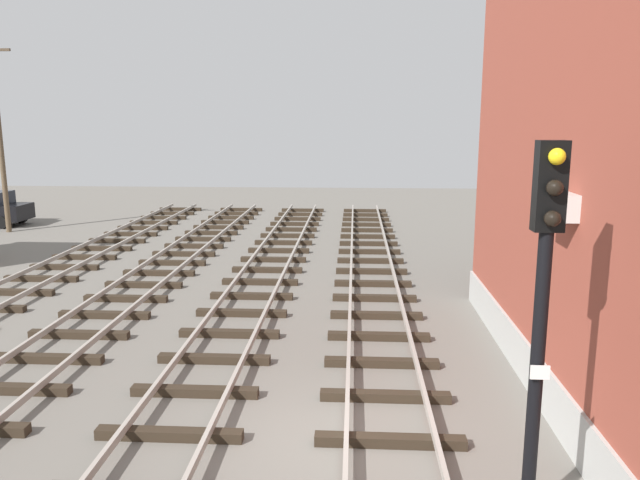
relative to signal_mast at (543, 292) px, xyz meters
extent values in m
plane|color=slate|center=(-2.58, 1.82, -3.19)|extent=(80.00, 80.00, 0.00)
cube|color=#2D2319|center=(-1.72, 1.82, -3.10)|extent=(2.50, 0.24, 0.18)
cube|color=#2D2319|center=(-1.72, 3.47, -3.10)|extent=(2.50, 0.24, 0.18)
cube|color=#2D2319|center=(-1.72, 5.13, -3.10)|extent=(2.50, 0.24, 0.18)
cube|color=#2D2319|center=(-1.72, 6.78, -3.10)|extent=(2.50, 0.24, 0.18)
cube|color=#2D2319|center=(-1.72, 8.44, -3.10)|extent=(2.50, 0.24, 0.18)
cube|color=#2D2319|center=(-1.72, 10.09, -3.10)|extent=(2.50, 0.24, 0.18)
cube|color=#2D2319|center=(-1.72, 11.75, -3.10)|extent=(2.50, 0.24, 0.18)
cube|color=#2D2319|center=(-1.72, 13.40, -3.10)|extent=(2.50, 0.24, 0.18)
cube|color=#2D2319|center=(-1.72, 15.06, -3.10)|extent=(2.50, 0.24, 0.18)
cube|color=#2D2319|center=(-1.72, 16.71, -3.10)|extent=(2.50, 0.24, 0.18)
cube|color=#2D2319|center=(-1.72, 18.37, -3.10)|extent=(2.50, 0.24, 0.18)
cube|color=#2D2319|center=(-1.72, 20.02, -3.10)|extent=(2.50, 0.24, 0.18)
cube|color=#2D2319|center=(-1.72, 21.68, -3.10)|extent=(2.50, 0.24, 0.18)
cube|color=#2D2319|center=(-1.72, 23.33, -3.10)|extent=(2.50, 0.24, 0.18)
cube|color=#2D2319|center=(-1.72, 24.99, -3.10)|extent=(2.50, 0.24, 0.18)
cube|color=#2D2319|center=(-1.72, 26.65, -3.10)|extent=(2.50, 0.24, 0.18)
cube|color=#2D2319|center=(-1.72, 28.30, -3.10)|extent=(2.50, 0.24, 0.18)
cube|color=#9E9389|center=(-2.44, 1.82, -2.94)|extent=(0.08, 54.62, 0.14)
cube|color=#9E9389|center=(-1.00, 1.82, -2.94)|extent=(0.08, 54.62, 0.14)
cube|color=#2D2319|center=(-5.43, 1.82, -3.10)|extent=(2.50, 0.24, 0.18)
cube|color=#2D2319|center=(-5.43, 3.47, -3.10)|extent=(2.50, 0.24, 0.18)
cube|color=#2D2319|center=(-5.43, 5.13, -3.10)|extent=(2.50, 0.24, 0.18)
cube|color=#2D2319|center=(-5.43, 6.78, -3.10)|extent=(2.50, 0.24, 0.18)
cube|color=#2D2319|center=(-5.43, 8.44, -3.10)|extent=(2.50, 0.24, 0.18)
cube|color=#2D2319|center=(-5.43, 10.09, -3.10)|extent=(2.50, 0.24, 0.18)
cube|color=#2D2319|center=(-5.43, 11.75, -3.10)|extent=(2.50, 0.24, 0.18)
cube|color=#2D2319|center=(-5.43, 13.40, -3.10)|extent=(2.50, 0.24, 0.18)
cube|color=#2D2319|center=(-5.43, 15.06, -3.10)|extent=(2.50, 0.24, 0.18)
cube|color=#2D2319|center=(-5.43, 16.71, -3.10)|extent=(2.50, 0.24, 0.18)
cube|color=#2D2319|center=(-5.43, 18.37, -3.10)|extent=(2.50, 0.24, 0.18)
cube|color=#2D2319|center=(-5.43, 20.02, -3.10)|extent=(2.50, 0.24, 0.18)
cube|color=#2D2319|center=(-5.43, 21.68, -3.10)|extent=(2.50, 0.24, 0.18)
cube|color=#2D2319|center=(-5.43, 23.33, -3.10)|extent=(2.50, 0.24, 0.18)
cube|color=#2D2319|center=(-5.43, 24.99, -3.10)|extent=(2.50, 0.24, 0.18)
cube|color=#2D2319|center=(-5.43, 26.65, -3.10)|extent=(2.50, 0.24, 0.18)
cube|color=#2D2319|center=(-5.43, 28.30, -3.10)|extent=(2.50, 0.24, 0.18)
cube|color=#9E9389|center=(-6.15, 1.82, -2.94)|extent=(0.08, 54.62, 0.14)
cube|color=#9E9389|center=(-4.71, 1.82, -2.94)|extent=(0.08, 54.62, 0.14)
cube|color=#2D2319|center=(-9.14, 3.38, -3.10)|extent=(2.50, 0.24, 0.18)
cube|color=#2D2319|center=(-9.14, 4.94, -3.10)|extent=(2.50, 0.24, 0.18)
cube|color=#2D2319|center=(-9.14, 6.50, -3.10)|extent=(2.50, 0.24, 0.18)
cube|color=#2D2319|center=(-9.14, 8.06, -3.10)|extent=(2.50, 0.24, 0.18)
cube|color=#2D2319|center=(-9.14, 9.62, -3.10)|extent=(2.50, 0.24, 0.18)
cube|color=#2D2319|center=(-9.14, 11.18, -3.10)|extent=(2.50, 0.24, 0.18)
cube|color=#2D2319|center=(-9.14, 12.74, -3.10)|extent=(2.50, 0.24, 0.18)
cube|color=#2D2319|center=(-9.14, 14.30, -3.10)|extent=(2.50, 0.24, 0.18)
cube|color=#2D2319|center=(-9.14, 15.86, -3.10)|extent=(2.50, 0.24, 0.18)
cube|color=#2D2319|center=(-9.14, 17.42, -3.10)|extent=(2.50, 0.24, 0.18)
cube|color=#2D2319|center=(-9.14, 18.98, -3.10)|extent=(2.50, 0.24, 0.18)
cube|color=#2D2319|center=(-9.14, 20.54, -3.10)|extent=(2.50, 0.24, 0.18)
cube|color=#2D2319|center=(-9.14, 22.10, -3.10)|extent=(2.50, 0.24, 0.18)
cube|color=#2D2319|center=(-9.14, 23.67, -3.10)|extent=(2.50, 0.24, 0.18)
cube|color=#2D2319|center=(-9.14, 25.23, -3.10)|extent=(2.50, 0.24, 0.18)
cube|color=#2D2319|center=(-9.14, 26.79, -3.10)|extent=(2.50, 0.24, 0.18)
cube|color=#2D2319|center=(-9.14, 28.35, -3.10)|extent=(2.50, 0.24, 0.18)
cube|color=#2D2319|center=(-12.84, 10.09, -3.10)|extent=(2.50, 0.24, 0.18)
cube|color=#2D2319|center=(-12.84, 11.75, -3.10)|extent=(2.50, 0.24, 0.18)
cube|color=#2D2319|center=(-12.84, 13.40, -3.10)|extent=(2.50, 0.24, 0.18)
cube|color=#2D2319|center=(-12.84, 15.06, -3.10)|extent=(2.50, 0.24, 0.18)
cube|color=#2D2319|center=(-12.84, 16.71, -3.10)|extent=(2.50, 0.24, 0.18)
cube|color=#2D2319|center=(-12.84, 18.37, -3.10)|extent=(2.50, 0.24, 0.18)
cube|color=#2D2319|center=(-12.84, 20.02, -3.10)|extent=(2.50, 0.24, 0.18)
cube|color=#2D2319|center=(-12.84, 21.68, -3.10)|extent=(2.50, 0.24, 0.18)
cube|color=#2D2319|center=(-12.84, 23.33, -3.10)|extent=(2.50, 0.24, 0.18)
cube|color=#2D2319|center=(-12.84, 24.99, -3.10)|extent=(2.50, 0.24, 0.18)
cube|color=#2D2319|center=(-12.84, 26.65, -3.10)|extent=(2.50, 0.24, 0.18)
cube|color=#2D2319|center=(-12.84, 28.30, -3.10)|extent=(2.50, 0.24, 0.18)
cylinder|color=black|center=(0.00, 0.02, -1.21)|extent=(0.18, 0.18, 3.95)
cube|color=black|center=(0.00, 0.02, 1.32)|extent=(0.36, 0.24, 1.10)
sphere|color=yellow|center=(0.00, -0.16, 1.68)|extent=(0.20, 0.20, 0.20)
sphere|color=black|center=(0.00, -0.16, 1.32)|extent=(0.20, 0.20, 0.20)
sphere|color=black|center=(0.00, -0.16, 0.95)|extent=(0.20, 0.20, 0.20)
cube|color=white|center=(0.00, -0.12, -1.01)|extent=(0.24, 0.03, 0.18)
cube|color=#B2B2AD|center=(1.17, 4.33, -2.74)|extent=(0.08, 12.11, 0.90)
cube|color=silver|center=(0.98, 2.52, 0.72)|extent=(0.44, 0.60, 0.44)
cylinder|color=black|center=(-20.01, 23.37, -2.87)|extent=(0.64, 0.24, 0.64)
cylinder|color=black|center=(-20.01, 21.57, -2.87)|extent=(0.64, 0.24, 0.64)
cylinder|color=brown|center=(-19.17, 20.75, 1.28)|extent=(0.24, 0.24, 8.94)
camera|label=1|loc=(-2.35, -7.41, 2.08)|focal=34.00mm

